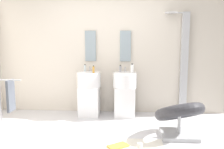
{
  "coord_description": "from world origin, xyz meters",
  "views": [
    {
      "loc": [
        0.41,
        -3.48,
        1.55
      ],
      "look_at": [
        0.15,
        0.55,
        0.95
      ],
      "focal_mm": 39.69,
      "sensor_mm": 36.0,
      "label": 1
    }
  ],
  "objects_px": {
    "soap_bottle_amber": "(94,70)",
    "soap_bottle_clear": "(85,68)",
    "magazine_ochre": "(118,146)",
    "soap_bottle_white": "(132,69)",
    "pedestal_sink_right": "(125,93)",
    "shower_column": "(183,62)",
    "pedestal_sink_left": "(89,93)",
    "soap_bottle_grey": "(120,69)",
    "lounge_chair": "(179,115)",
    "coffee_mug": "(140,146)",
    "towel_rack": "(9,97)"
  },
  "relations": [
    {
      "from": "pedestal_sink_right",
      "to": "magazine_ochre",
      "type": "xyz_separation_m",
      "value": [
        -0.08,
        -1.45,
        -0.45
      ]
    },
    {
      "from": "lounge_chair",
      "to": "magazine_ochre",
      "type": "height_order",
      "value": "lounge_chair"
    },
    {
      "from": "lounge_chair",
      "to": "soap_bottle_amber",
      "type": "height_order",
      "value": "soap_bottle_amber"
    },
    {
      "from": "pedestal_sink_right",
      "to": "shower_column",
      "type": "relative_size",
      "value": 0.48
    },
    {
      "from": "pedestal_sink_left",
      "to": "soap_bottle_amber",
      "type": "bearing_deg",
      "value": -36.9
    },
    {
      "from": "lounge_chair",
      "to": "soap_bottle_grey",
      "type": "distance_m",
      "value": 1.57
    },
    {
      "from": "magazine_ochre",
      "to": "soap_bottle_white",
      "type": "xyz_separation_m",
      "value": [
        0.21,
        1.39,
        0.94
      ]
    },
    {
      "from": "towel_rack",
      "to": "soap_bottle_white",
      "type": "height_order",
      "value": "soap_bottle_white"
    },
    {
      "from": "soap_bottle_grey",
      "to": "soap_bottle_amber",
      "type": "bearing_deg",
      "value": -160.21
    },
    {
      "from": "towel_rack",
      "to": "soap_bottle_clear",
      "type": "bearing_deg",
      "value": 50.56
    },
    {
      "from": "pedestal_sink_right",
      "to": "lounge_chair",
      "type": "height_order",
      "value": "pedestal_sink_right"
    },
    {
      "from": "soap_bottle_clear",
      "to": "towel_rack",
      "type": "bearing_deg",
      "value": -129.44
    },
    {
      "from": "pedestal_sink_left",
      "to": "soap_bottle_white",
      "type": "height_order",
      "value": "soap_bottle_white"
    },
    {
      "from": "coffee_mug",
      "to": "soap_bottle_clear",
      "type": "xyz_separation_m",
      "value": [
        -1.04,
        1.64,
        0.89
      ]
    },
    {
      "from": "coffee_mug",
      "to": "shower_column",
      "type": "bearing_deg",
      "value": 61.85
    },
    {
      "from": "towel_rack",
      "to": "soap_bottle_grey",
      "type": "height_order",
      "value": "soap_bottle_grey"
    },
    {
      "from": "pedestal_sink_right",
      "to": "shower_column",
      "type": "height_order",
      "value": "shower_column"
    },
    {
      "from": "soap_bottle_clear",
      "to": "soap_bottle_white",
      "type": "xyz_separation_m",
      "value": [
        0.94,
        -0.18,
        0.02
      ]
    },
    {
      "from": "shower_column",
      "to": "magazine_ochre",
      "type": "distance_m",
      "value": 2.33
    },
    {
      "from": "pedestal_sink_right",
      "to": "soap_bottle_clear",
      "type": "height_order",
      "value": "soap_bottle_clear"
    },
    {
      "from": "soap_bottle_amber",
      "to": "soap_bottle_grey",
      "type": "xyz_separation_m",
      "value": [
        0.51,
        0.18,
        -0.0
      ]
    },
    {
      "from": "lounge_chair",
      "to": "towel_rack",
      "type": "bearing_deg",
      "value": -177.48
    },
    {
      "from": "magazine_ochre",
      "to": "lounge_chair",
      "type": "bearing_deg",
      "value": -9.26
    },
    {
      "from": "pedestal_sink_right",
      "to": "coffee_mug",
      "type": "bearing_deg",
      "value": -81.43
    },
    {
      "from": "magazine_ochre",
      "to": "soap_bottle_white",
      "type": "distance_m",
      "value": 1.69
    },
    {
      "from": "pedestal_sink_left",
      "to": "lounge_chair",
      "type": "height_order",
      "value": "pedestal_sink_left"
    },
    {
      "from": "pedestal_sink_right",
      "to": "soap_bottle_clear",
      "type": "xyz_separation_m",
      "value": [
        -0.81,
        0.12,
        0.48
      ]
    },
    {
      "from": "lounge_chair",
      "to": "coffee_mug",
      "type": "xyz_separation_m",
      "value": [
        -0.64,
        -0.54,
        -0.29
      ]
    },
    {
      "from": "coffee_mug",
      "to": "soap_bottle_white",
      "type": "relative_size",
      "value": 0.51
    },
    {
      "from": "coffee_mug",
      "to": "towel_rack",
      "type": "bearing_deg",
      "value": 168.31
    },
    {
      "from": "towel_rack",
      "to": "shower_column",
      "type": "bearing_deg",
      "value": 23.91
    },
    {
      "from": "shower_column",
      "to": "soap_bottle_amber",
      "type": "height_order",
      "value": "shower_column"
    },
    {
      "from": "soap_bottle_amber",
      "to": "soap_bottle_clear",
      "type": "xyz_separation_m",
      "value": [
        -0.2,
        0.19,
        0.0
      ]
    },
    {
      "from": "magazine_ochre",
      "to": "soap_bottle_white",
      "type": "bearing_deg",
      "value": 45.91
    },
    {
      "from": "pedestal_sink_right",
      "to": "soap_bottle_grey",
      "type": "distance_m",
      "value": 0.49
    },
    {
      "from": "soap_bottle_amber",
      "to": "soap_bottle_clear",
      "type": "distance_m",
      "value": 0.28
    },
    {
      "from": "pedestal_sink_right",
      "to": "lounge_chair",
      "type": "xyz_separation_m",
      "value": [
        0.87,
        -0.98,
        -0.12
      ]
    },
    {
      "from": "pedestal_sink_right",
      "to": "shower_column",
      "type": "xyz_separation_m",
      "value": [
        1.16,
        0.22,
        0.61
      ]
    },
    {
      "from": "pedestal_sink_right",
      "to": "soap_bottle_white",
      "type": "distance_m",
      "value": 0.52
    },
    {
      "from": "towel_rack",
      "to": "soap_bottle_grey",
      "type": "xyz_separation_m",
      "value": [
        1.72,
        1.21,
        0.31
      ]
    },
    {
      "from": "magazine_ochre",
      "to": "shower_column",
      "type": "bearing_deg",
      "value": 17.93
    },
    {
      "from": "shower_column",
      "to": "lounge_chair",
      "type": "bearing_deg",
      "value": -103.73
    },
    {
      "from": "lounge_chair",
      "to": "soap_bottle_amber",
      "type": "distance_m",
      "value": 1.83
    },
    {
      "from": "soap_bottle_clear",
      "to": "pedestal_sink_right",
      "type": "bearing_deg",
      "value": -8.13
    },
    {
      "from": "soap_bottle_white",
      "to": "coffee_mug",
      "type": "bearing_deg",
      "value": -86.27
    },
    {
      "from": "pedestal_sink_right",
      "to": "towel_rack",
      "type": "distance_m",
      "value": 2.13
    },
    {
      "from": "coffee_mug",
      "to": "soap_bottle_clear",
      "type": "distance_m",
      "value": 2.13
    },
    {
      "from": "lounge_chair",
      "to": "soap_bottle_clear",
      "type": "height_order",
      "value": "soap_bottle_clear"
    },
    {
      "from": "shower_column",
      "to": "soap_bottle_clear",
      "type": "xyz_separation_m",
      "value": [
        -1.97,
        -0.1,
        -0.14
      ]
    },
    {
      "from": "soap_bottle_amber",
      "to": "lounge_chair",
      "type": "bearing_deg",
      "value": -31.52
    }
  ]
}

